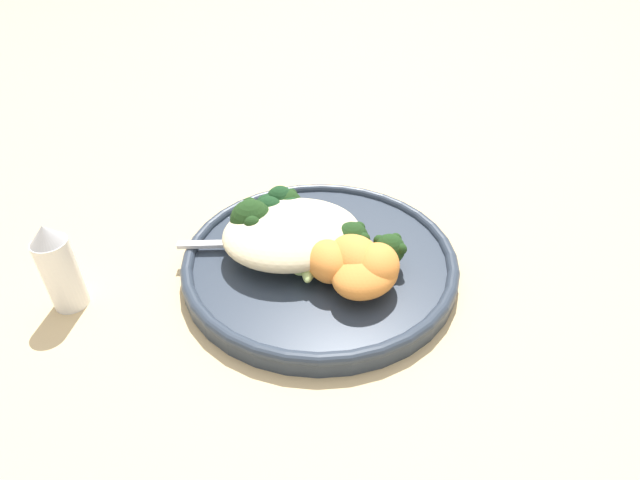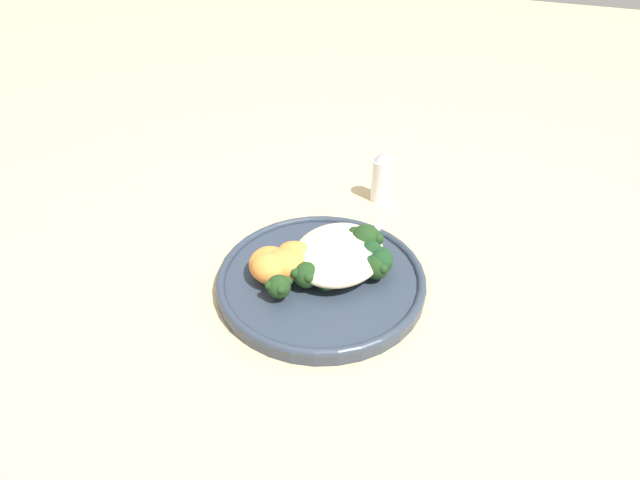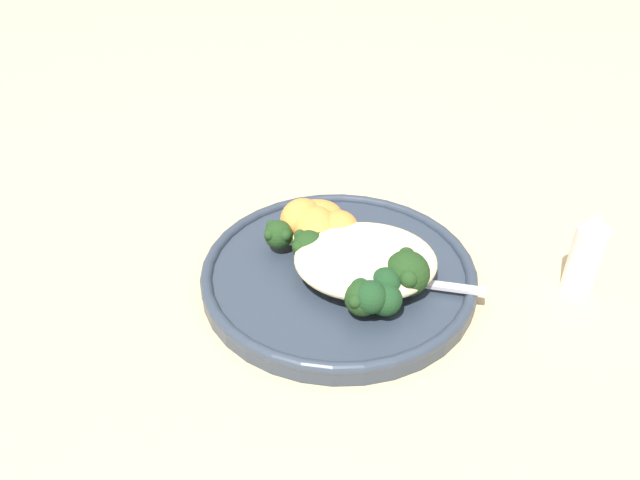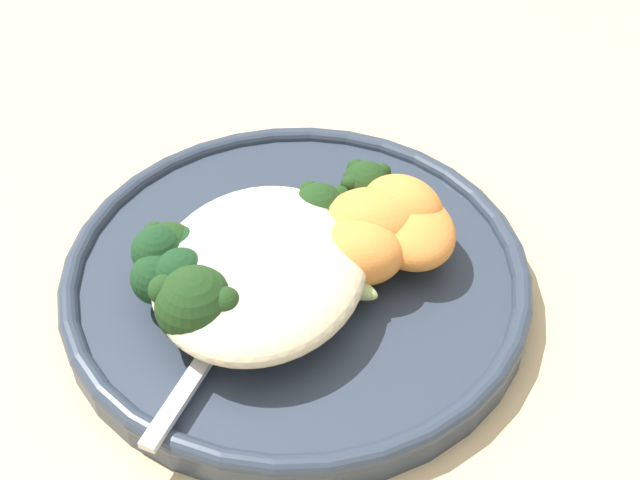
% 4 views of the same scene
% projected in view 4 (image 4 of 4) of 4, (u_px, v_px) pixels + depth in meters
% --- Properties ---
extents(ground_plane, '(4.00, 4.00, 0.00)m').
position_uv_depth(ground_plane, '(301.00, 306.00, 0.52)').
color(ground_plane, '#D6B784').
extents(plate, '(0.27, 0.27, 0.02)m').
position_uv_depth(plate, '(296.00, 277.00, 0.52)').
color(plate, '#2D3847').
rests_on(plate, ground_plane).
extents(quinoa_mound, '(0.14, 0.12, 0.03)m').
position_uv_depth(quinoa_mound, '(260.00, 269.00, 0.48)').
color(quinoa_mound, beige).
rests_on(quinoa_mound, plate).
extents(broccoli_stalk_0, '(0.11, 0.03, 0.03)m').
position_uv_depth(broccoli_stalk_0, '(358.00, 212.00, 0.52)').
color(broccoli_stalk_0, '#ADC675').
rests_on(broccoli_stalk_0, plate).
extents(broccoli_stalk_1, '(0.08, 0.06, 0.03)m').
position_uv_depth(broccoli_stalk_1, '(325.00, 226.00, 0.51)').
color(broccoli_stalk_1, '#ADC675').
rests_on(broccoli_stalk_1, plate).
extents(broccoli_stalk_2, '(0.06, 0.07, 0.03)m').
position_uv_depth(broccoli_stalk_2, '(285.00, 225.00, 0.52)').
color(broccoli_stalk_2, '#ADC675').
rests_on(broccoli_stalk_2, plate).
extents(broccoli_stalk_3, '(0.04, 0.10, 0.03)m').
position_uv_depth(broccoli_stalk_3, '(275.00, 244.00, 0.50)').
color(broccoli_stalk_3, '#ADC675').
rests_on(broccoli_stalk_3, plate).
extents(broccoli_stalk_4, '(0.04, 0.12, 0.03)m').
position_uv_depth(broccoli_stalk_4, '(197.00, 256.00, 0.50)').
color(broccoli_stalk_4, '#ADC675').
rests_on(broccoli_stalk_4, plate).
extents(broccoli_stalk_5, '(0.09, 0.10, 0.04)m').
position_uv_depth(broccoli_stalk_5, '(214.00, 303.00, 0.46)').
color(broccoli_stalk_5, '#ADC675').
rests_on(broccoli_stalk_5, plate).
extents(sweet_potato_chunk_0, '(0.06, 0.06, 0.04)m').
position_uv_depth(sweet_potato_chunk_0, '(402.00, 208.00, 0.52)').
color(sweet_potato_chunk_0, orange).
rests_on(sweet_potato_chunk_0, plate).
extents(sweet_potato_chunk_1, '(0.06, 0.07, 0.04)m').
position_uv_depth(sweet_potato_chunk_1, '(372.00, 222.00, 0.51)').
color(sweet_potato_chunk_1, orange).
rests_on(sweet_potato_chunk_1, plate).
extents(sweet_potato_chunk_2, '(0.09, 0.08, 0.03)m').
position_uv_depth(sweet_potato_chunk_2, '(407.00, 228.00, 0.51)').
color(sweet_potato_chunk_2, orange).
rests_on(sweet_potato_chunk_2, plate).
extents(sweet_potato_chunk_3, '(0.04, 0.05, 0.03)m').
position_uv_depth(sweet_potato_chunk_3, '(359.00, 253.00, 0.49)').
color(sweet_potato_chunk_3, orange).
rests_on(sweet_potato_chunk_3, plate).
extents(kale_tuft, '(0.05, 0.05, 0.04)m').
position_uv_depth(kale_tuft, '(176.00, 265.00, 0.49)').
color(kale_tuft, '#193D1E').
rests_on(kale_tuft, plate).
extents(spoon, '(0.11, 0.03, 0.01)m').
position_uv_depth(spoon, '(222.00, 331.00, 0.47)').
color(spoon, silver).
rests_on(spoon, plate).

